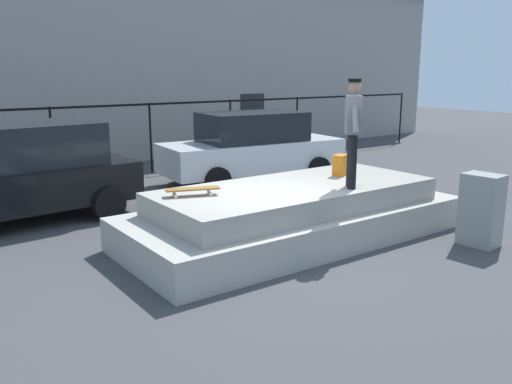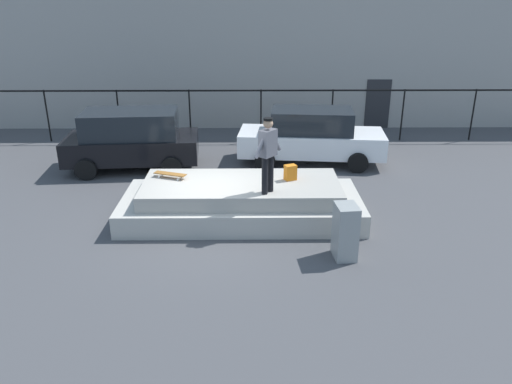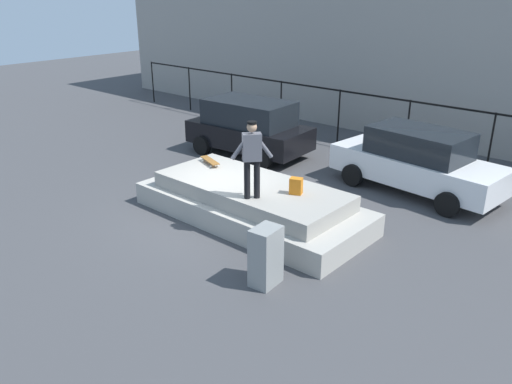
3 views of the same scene
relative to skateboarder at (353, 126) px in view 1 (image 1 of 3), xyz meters
The scene contains 10 objects.
ground_plane 2.39m from the skateboarder, 164.65° to the left, with size 60.00×60.00×0.00m, color #424244.
concrete_ledge 1.79m from the skateboarder, 132.74° to the left, with size 5.92×2.54×0.93m.
skateboarder is the anchor object (origin of this frame).
skateboard 2.78m from the skateboarder, 157.20° to the left, with size 0.85×0.48×0.12m.
backpack 1.33m from the skateboarder, 55.02° to the left, with size 0.28×0.20×0.38m, color orange.
car_black_hatchback_near 6.21m from the skateboarder, 132.59° to the left, with size 4.25×2.41×1.86m.
car_white_sedan_mid 5.39m from the skateboarder, 72.39° to the left, with size 4.85×2.36×1.78m.
utility_box 2.52m from the skateboarder, 41.29° to the right, with size 0.44×0.60×1.19m, color gray.
fence_row 7.83m from the skateboarder, 99.82° to the left, with size 24.06×0.06×1.95m.
warehouse_building 13.66m from the skateboarder, 95.61° to the left, with size 31.52×8.30×6.19m.
Camera 1 is at (-5.02, -6.46, 2.84)m, focal length 37.55 mm.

